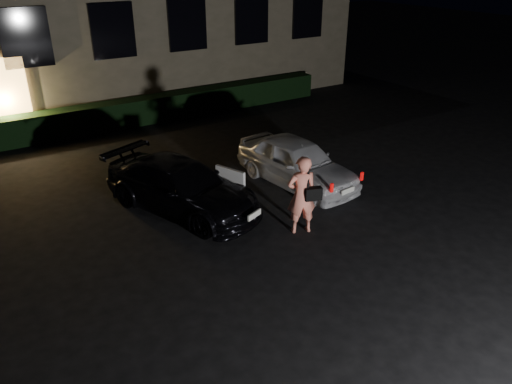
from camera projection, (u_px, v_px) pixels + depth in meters
ground at (334, 283)px, 8.80m from camera, size 80.00×80.00×0.00m
hedge at (127, 113)px, 16.56m from camera, size 15.00×0.70×0.85m
sedan at (182, 187)px, 11.08m from camera, size 2.88×4.18×1.12m
hatch at (297, 162)px, 12.30m from camera, size 1.73×3.59×1.18m
man at (302, 195)px, 10.07m from camera, size 0.71×0.60×1.68m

